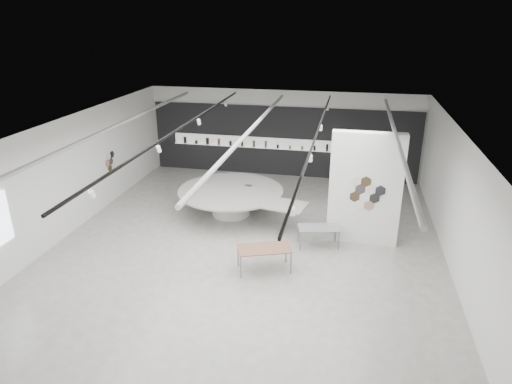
% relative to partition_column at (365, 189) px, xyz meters
% --- Properties ---
extents(room, '(12.02, 14.02, 3.82)m').
position_rel_partition_column_xyz_m(room, '(-3.59, -1.00, 0.27)').
color(room, '#ADABA3').
rests_on(room, ground).
extents(back_wall_display, '(11.80, 0.27, 3.10)m').
position_rel_partition_column_xyz_m(back_wall_display, '(-3.58, 5.94, -0.26)').
color(back_wall_display, black).
rests_on(back_wall_display, ground).
extents(partition_column, '(2.20, 0.38, 3.60)m').
position_rel_partition_column_xyz_m(partition_column, '(0.00, 0.00, 0.00)').
color(partition_column, white).
rests_on(partition_column, ground).
extents(display_island, '(5.11, 4.45, 0.97)m').
position_rel_partition_column_xyz_m(display_island, '(-4.56, 1.18, -1.17)').
color(display_island, white).
rests_on(display_island, ground).
extents(sample_table_wood, '(1.66, 1.22, 0.70)m').
position_rel_partition_column_xyz_m(sample_table_wood, '(-2.71, -2.37, -1.15)').
color(sample_table_wood, brown).
rests_on(sample_table_wood, ground).
extents(sample_table_stone, '(1.38, 0.91, 0.65)m').
position_rel_partition_column_xyz_m(sample_table_stone, '(-1.32, -0.60, -1.21)').
color(sample_table_stone, gray).
rests_on(sample_table_stone, ground).
extents(kitchen_counter, '(1.80, 0.80, 1.39)m').
position_rel_partition_column_xyz_m(kitchen_counter, '(-0.15, 5.52, -1.30)').
color(kitchen_counter, white).
rests_on(kitchen_counter, ground).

